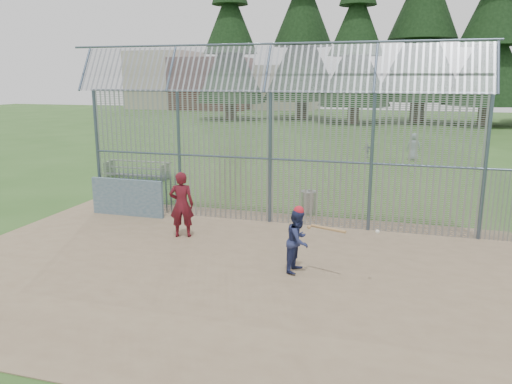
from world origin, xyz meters
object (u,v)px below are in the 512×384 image
(dugout_wall, at_px, (127,197))
(batter, at_px, (298,241))
(onlooker, at_px, (182,204))
(bleacher, at_px, (137,169))
(trash_can, at_px, (309,202))

(dugout_wall, distance_m, batter, 7.00)
(batter, height_order, onlooker, onlooker)
(bleacher, bearing_deg, batter, -43.88)
(onlooker, height_order, trash_can, onlooker)
(trash_can, bearing_deg, batter, -82.34)
(bleacher, bearing_deg, trash_can, -23.36)
(batter, xyz_separation_m, bleacher, (-9.15, 8.80, -0.34))
(batter, bearing_deg, trash_can, 17.12)
(batter, relative_size, trash_can, 1.78)
(dugout_wall, relative_size, batter, 1.71)
(trash_can, distance_m, bleacher, 9.21)
(dugout_wall, xyz_separation_m, batter, (6.26, -3.12, 0.13))
(batter, relative_size, onlooker, 0.79)
(trash_can, relative_size, bleacher, 0.27)
(dugout_wall, bearing_deg, batter, -26.45)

